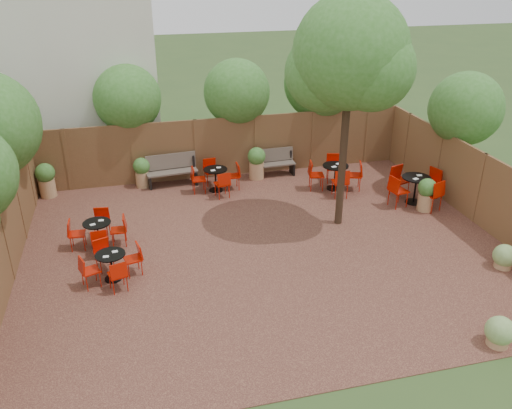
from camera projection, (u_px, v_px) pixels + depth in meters
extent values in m
plane|color=#354F23|center=(266.00, 248.00, 13.42)|extent=(80.00, 80.00, 0.00)
cube|color=#3E1E19|center=(266.00, 247.00, 13.42)|extent=(12.00, 10.00, 0.02)
cube|color=#51331E|center=(226.00, 147.00, 17.37)|extent=(12.00, 0.08, 2.00)
cube|color=#51331E|center=(4.00, 242.00, 11.67)|extent=(0.08, 10.00, 2.00)
cube|color=#51331E|center=(479.00, 189.00, 14.31)|extent=(0.08, 10.00, 2.00)
cube|color=beige|center=(75.00, 44.00, 17.72)|extent=(5.00, 4.00, 8.00)
sphere|color=#336A22|center=(127.00, 98.00, 16.62)|extent=(2.12, 2.12, 2.12)
sphere|color=#336A22|center=(237.00, 92.00, 17.30)|extent=(2.18, 2.18, 2.18)
sphere|color=#336A22|center=(321.00, 83.00, 18.09)|extent=(2.54, 2.54, 2.54)
sphere|color=#336A22|center=(466.00, 109.00, 15.49)|extent=(2.16, 2.16, 2.16)
cylinder|color=black|center=(344.00, 139.00, 13.59)|extent=(0.21, 0.21, 4.85)
sphere|color=#336A22|center=(351.00, 52.00, 12.65)|extent=(2.82, 2.82, 2.82)
sphere|color=#336A22|center=(324.00, 72.00, 13.12)|extent=(1.97, 1.97, 1.97)
sphere|color=#336A22|center=(372.00, 69.00, 12.53)|extent=(2.06, 2.06, 2.06)
cube|color=brown|center=(172.00, 172.00, 16.79)|extent=(1.65, 0.63, 0.05)
cube|color=brown|center=(171.00, 161.00, 16.85)|extent=(1.61, 0.27, 0.49)
cube|color=black|center=(149.00, 181.00, 16.74)|extent=(0.11, 0.49, 0.43)
cube|color=black|center=(195.00, 177.00, 17.06)|extent=(0.11, 0.49, 0.43)
cube|color=brown|center=(274.00, 164.00, 17.55)|extent=(1.45, 0.48, 0.05)
cube|color=brown|center=(272.00, 155.00, 17.61)|extent=(1.44, 0.16, 0.43)
cube|color=black|center=(255.00, 172.00, 17.50)|extent=(0.07, 0.43, 0.38)
cube|color=black|center=(292.00, 168.00, 17.79)|extent=(0.07, 0.43, 0.38)
cylinder|color=black|center=(216.00, 190.00, 16.61)|extent=(0.43, 0.43, 0.03)
cylinder|color=black|center=(216.00, 180.00, 16.46)|extent=(0.05, 0.05, 0.68)
cylinder|color=black|center=(215.00, 169.00, 16.31)|extent=(0.74, 0.74, 0.03)
cube|color=white|center=(219.00, 167.00, 16.39)|extent=(0.14, 0.11, 0.01)
cube|color=white|center=(213.00, 170.00, 16.17)|extent=(0.14, 0.11, 0.01)
cylinder|color=black|center=(113.00, 278.00, 12.09)|extent=(0.39, 0.39, 0.03)
cylinder|color=black|center=(112.00, 267.00, 11.96)|extent=(0.04, 0.04, 0.62)
cylinder|color=black|center=(110.00, 255.00, 11.82)|extent=(0.68, 0.68, 0.03)
cube|color=white|center=(115.00, 252.00, 11.89)|extent=(0.14, 0.11, 0.01)
cube|color=white|center=(106.00, 257.00, 11.70)|extent=(0.14, 0.11, 0.01)
cylinder|color=black|center=(334.00, 188.00, 16.73)|extent=(0.47, 0.47, 0.03)
cylinder|color=black|center=(335.00, 177.00, 16.56)|extent=(0.05, 0.05, 0.75)
cylinder|color=black|center=(336.00, 166.00, 16.40)|extent=(0.81, 0.81, 0.03)
cube|color=white|center=(338.00, 164.00, 16.49)|extent=(0.17, 0.14, 0.02)
cube|color=white|center=(334.00, 167.00, 16.25)|extent=(0.17, 0.14, 0.02)
cylinder|color=black|center=(100.00, 246.00, 13.44)|extent=(0.40, 0.40, 0.03)
cylinder|color=black|center=(98.00, 235.00, 13.30)|extent=(0.05, 0.05, 0.64)
cylinder|color=black|center=(97.00, 223.00, 13.16)|extent=(0.70, 0.70, 0.03)
cube|color=white|center=(101.00, 220.00, 13.24)|extent=(0.13, 0.10, 0.01)
cube|color=white|center=(93.00, 225.00, 13.04)|extent=(0.13, 0.10, 0.01)
cylinder|color=black|center=(413.00, 202.00, 15.80)|extent=(0.49, 0.49, 0.03)
cylinder|color=black|center=(415.00, 190.00, 15.63)|extent=(0.06, 0.06, 0.77)
cylinder|color=black|center=(417.00, 178.00, 15.46)|extent=(0.84, 0.84, 0.03)
cube|color=white|center=(419.00, 175.00, 15.56)|extent=(0.17, 0.14, 0.02)
cube|color=white|center=(416.00, 179.00, 15.31)|extent=(0.17, 0.14, 0.02)
cylinder|color=#AD8156|center=(143.00, 179.00, 16.81)|extent=(0.44, 0.44, 0.50)
sphere|color=#336A22|center=(141.00, 166.00, 16.62)|extent=(0.52, 0.52, 0.52)
cylinder|color=#AD8156|center=(257.00, 170.00, 17.41)|extent=(0.49, 0.49, 0.56)
sphere|color=#336A22|center=(257.00, 156.00, 17.19)|extent=(0.58, 0.58, 0.58)
cylinder|color=#AD8156|center=(48.00, 188.00, 16.11)|extent=(0.48, 0.48, 0.55)
sphere|color=#336A22|center=(45.00, 173.00, 15.89)|extent=(0.58, 0.58, 0.58)
cylinder|color=#AD8156|center=(425.00, 202.00, 15.25)|extent=(0.44, 0.44, 0.51)
sphere|color=#336A22|center=(427.00, 188.00, 15.05)|extent=(0.53, 0.53, 0.53)
cylinder|color=#AD8156|center=(498.00, 340.00, 10.03)|extent=(0.41, 0.41, 0.19)
sphere|color=#75984E|center=(500.00, 331.00, 9.93)|extent=(0.56, 0.56, 0.56)
cylinder|color=#AD8156|center=(503.00, 264.00, 12.52)|extent=(0.40, 0.40, 0.18)
sphere|color=#75984E|center=(505.00, 256.00, 12.42)|extent=(0.54, 0.54, 0.54)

